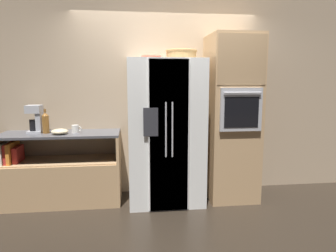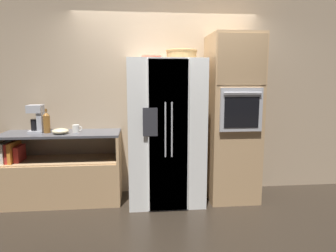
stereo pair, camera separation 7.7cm
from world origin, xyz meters
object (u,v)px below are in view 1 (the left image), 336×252
Objects in this scene: fruit_bowl at (152,56)px; mug at (75,129)px; bottle_tall at (46,123)px; coffee_maker at (36,118)px; wall_oven at (231,118)px; refrigerator at (166,132)px; wicker_basket at (181,54)px; mixing_bowl at (60,131)px.

fruit_bowl reaches higher than mug.
bottle_tall is 0.87× the size of coffee_maker.
fruit_bowl is (-1.07, -0.04, 0.80)m from wall_oven.
wall_oven reaches higher than refrigerator.
coffee_maker is (-0.49, 0.07, 0.14)m from mug.
fruit_bowl reaches higher than refrigerator.
refrigerator is 14.86× the size of mug.
bottle_tall is (-1.34, 0.10, -0.82)m from fruit_bowl.
wicker_basket is at bearing 4.33° from refrigerator.
fruit_bowl is at bearing -176.57° from wicker_basket.
wall_oven is 1.08m from wicker_basket.
wall_oven is 2.54m from coffee_maker.
coffee_maker is at bearing 174.56° from refrigerator.
wicker_basket is at bearing -4.37° from coffee_maker.
refrigerator is at bearing -5.44° from coffee_maker.
mug is 0.20m from mixing_bowl.
bottle_tall is at bearing 177.43° from wicker_basket.
mug is 0.35× the size of coffee_maker.
fruit_bowl is 1.24× the size of mixing_bowl.
bottle_tall is (-2.41, 0.06, -0.03)m from wall_oven.
refrigerator is 1.01m from wicker_basket.
wicker_basket is 1.14× the size of coffee_maker.
fruit_bowl reaches higher than coffee_maker.
wall_oven is at bearing -1.46° from bottle_tall.
coffee_maker is (-1.47, 0.16, -0.77)m from fruit_bowl.
wall_oven is 17.44× the size of mug.
wicker_basket is 1.30× the size of bottle_tall.
refrigerator is 1.33m from mixing_bowl.
wall_oven is at bearing -2.83° from coffee_maker.
wall_oven reaches higher than coffee_maker.
fruit_bowl is 1.67m from coffee_maker.
fruit_bowl is (-0.38, -0.02, -0.03)m from wicker_basket.
refrigerator is at bearing -175.67° from wicker_basket.
mixing_bowl is at bearing 179.62° from fruit_bowl.
mug is (-1.36, 0.07, -0.94)m from wicker_basket.
wicker_basket is 2.02m from coffee_maker.
mug is at bearing 177.00° from wicker_basket.
wall_oven is 2.41m from bottle_tall.
refrigerator is 7.29× the size of fruit_bowl.
wall_oven is 2.05m from mug.
wicker_basket reaches higher than refrigerator.
refrigerator is 5.25× the size of coffee_maker.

